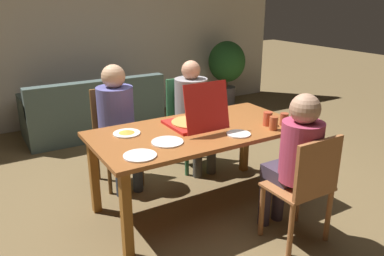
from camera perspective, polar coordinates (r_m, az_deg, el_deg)
The scene contains 20 objects.
ground_plane at distance 3.66m, azimuth 0.82°, elevation -11.29°, with size 20.00×20.00×0.00m, color brown.
back_wall at distance 6.05m, azimuth -15.29°, elevation 14.02°, with size 6.71×0.12×2.75m, color beige.
dining_table at distance 3.37m, azimuth 0.87°, elevation -1.59°, with size 1.84×0.93×0.75m.
chair_0 at distance 4.33m, azimuth -0.80°, elevation 1.17°, with size 0.40×0.45×0.98m.
person_0 at distance 4.15m, azimuth 0.18°, elevation 3.18°, with size 0.35×0.51×1.20m.
chair_1 at distance 3.04m, azimuth 16.51°, elevation -8.16°, with size 0.46×0.38×0.90m.
person_1 at distance 3.03m, azimuth 15.08°, elevation -3.81°, with size 0.31×0.47×1.19m.
chair_2 at distance 4.00m, azimuth -11.50°, elevation -0.49°, with size 0.39×0.42×0.97m.
person_2 at distance 3.82m, azimuth -10.99°, elevation 1.71°, with size 0.36×0.49×1.23m.
pizza_box_0 at distance 3.38m, azimuth 0.36°, elevation 1.11°, with size 0.41×0.50×0.43m.
plate_0 at distance 3.27m, azimuth -9.65°, elevation -0.71°, with size 0.23×0.23×0.03m.
plate_1 at distance 3.04m, azimuth -3.66°, elevation -2.08°, with size 0.25×0.25×0.01m.
plate_2 at distance 3.23m, azimuth 6.92°, elevation -0.88°, with size 0.20×0.20×0.01m.
plate_3 at distance 2.81m, azimuth -7.72°, elevation -4.07°, with size 0.24×0.24×0.01m.
drinking_glass_0 at distance 3.83m, azimuth 3.02°, elevation 3.49°, with size 0.07×0.07×0.14m, color #B65133.
drinking_glass_1 at distance 3.38m, azimuth 11.98°, elevation 0.70°, with size 0.07×0.07×0.12m, color #B04E2B.
drinking_glass_2 at distance 3.53m, azimuth 13.49°, elevation 1.29°, with size 0.08×0.08×0.11m, color #B14C31.
drinking_glass_3 at distance 3.48m, azimuth 11.13°, elevation 1.36°, with size 0.08×0.08×0.12m, color #BE462C.
couch at distance 5.51m, azimuth -14.31°, elevation 2.07°, with size 1.82×0.81×0.81m.
potted_plant at distance 6.66m, azimuth 5.16°, elevation 9.16°, with size 0.63×0.63×1.11m.
Camera 1 is at (-1.66, -2.68, 1.86)m, focal length 36.01 mm.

